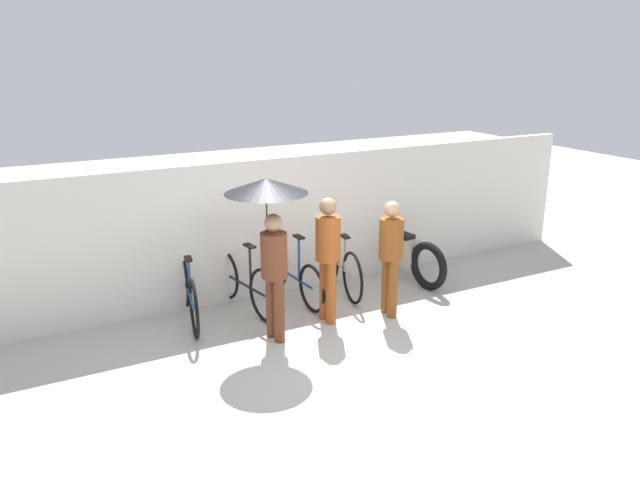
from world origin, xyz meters
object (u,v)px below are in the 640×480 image
parked_bicycle_2 (292,275)px  pedestrian_center (328,250)px  motorcycle (398,251)px  parked_bicycle_3 (341,265)px  parked_bicycle_0 (189,292)px  parked_bicycle_1 (244,283)px  pedestrian_trailing (391,250)px  pedestrian_leading (269,215)px

parked_bicycle_2 → pedestrian_center: 1.10m
pedestrian_center → motorcycle: 2.10m
parked_bicycle_3 → parked_bicycle_0: bearing=99.4°
parked_bicycle_1 → pedestrian_trailing: pedestrian_trailing is taller
parked_bicycle_2 → pedestrian_trailing: size_ratio=1.11×
parked_bicycle_3 → pedestrian_center: pedestrian_center is taller
parked_bicycle_2 → pedestrian_center: size_ratio=1.05×
pedestrian_trailing → parked_bicycle_1: bearing=154.0°
parked_bicycle_0 → parked_bicycle_3: parked_bicycle_3 is taller
pedestrian_trailing → parked_bicycle_0: bearing=162.6°
pedestrian_leading → parked_bicycle_3: bearing=23.2°
pedestrian_leading → parked_bicycle_0: bearing=120.1°
parked_bicycle_0 → pedestrian_leading: 1.70m
parked_bicycle_3 → pedestrian_leading: (-1.52, -0.94, 1.19)m
pedestrian_leading → motorcycle: pedestrian_leading is taller
parked_bicycle_3 → pedestrian_leading: bearing=131.5°
parked_bicycle_0 → parked_bicycle_3: bearing=-80.4°
parked_bicycle_1 → parked_bicycle_2: bearing=-96.2°
parked_bicycle_2 → parked_bicycle_3: size_ratio=1.03×
parked_bicycle_0 → parked_bicycle_3: (2.28, -0.02, -0.00)m
parked_bicycle_3 → motorcycle: (1.10, 0.09, 0.01)m
parked_bicycle_0 → parked_bicycle_3: 2.28m
pedestrian_leading → pedestrian_center: pedestrian_leading is taller
parked_bicycle_0 → motorcycle: parked_bicycle_0 is taller
motorcycle → parked_bicycle_3: bearing=88.5°
pedestrian_leading → motorcycle: bearing=13.1°
pedestrian_trailing → parked_bicycle_2: bearing=135.8°
parked_bicycle_2 → pedestrian_center: (0.08, -0.90, 0.62)m
parked_bicycle_1 → motorcycle: (2.62, 0.09, 0.01)m
parked_bicycle_3 → motorcycle: parked_bicycle_3 is taller
parked_bicycle_3 → pedestrian_center: 1.24m
parked_bicycle_1 → parked_bicycle_2: (0.76, 0.05, -0.03)m
parked_bicycle_0 → motorcycle: bearing=-78.7°
parked_bicycle_0 → motorcycle: 3.38m
parked_bicycle_3 → parked_bicycle_1: bearing=99.8°
parked_bicycle_1 → parked_bicycle_3: parked_bicycle_1 is taller
pedestrian_leading → motorcycle: 3.05m
parked_bicycle_3 → pedestrian_trailing: 1.20m
parked_bicycle_3 → motorcycle: 1.10m
parked_bicycle_0 → parked_bicycle_3: size_ratio=1.04×
pedestrian_leading → pedestrian_trailing: (1.67, -0.13, -0.66)m
pedestrian_trailing → motorcycle: pedestrian_trailing is taller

